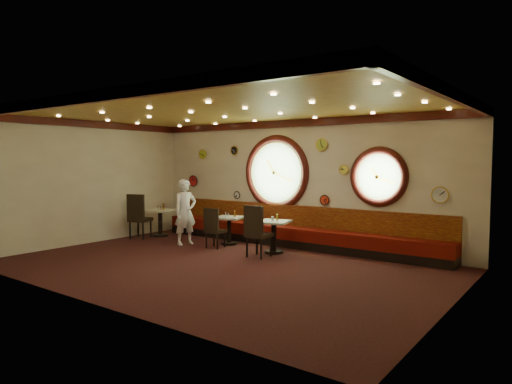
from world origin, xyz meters
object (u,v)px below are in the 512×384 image
condiment_b_salt (226,214)px  condiment_a_pepper (161,208)px  chair_b (213,225)px  condiment_c_bottle (277,217)px  condiment_b_pepper (229,215)px  condiment_c_pepper (273,219)px  condiment_a_salt (158,208)px  chair_a (138,213)px  table_c (274,233)px  table_a (160,219)px  waiter (185,212)px  table_b (229,227)px  condiment_c_salt (272,218)px  condiment_b_bottle (235,214)px  condiment_a_bottle (163,207)px  chair_c (256,228)px

condiment_b_salt → condiment_a_pepper: bearing=-174.4°
chair_b → condiment_a_pepper: (-2.40, 0.45, 0.24)m
condiment_c_bottle → condiment_b_pepper: bearing=173.5°
chair_b → condiment_c_pepper: bearing=6.5°
condiment_a_salt → chair_a: bearing=-93.1°
table_c → condiment_c_bottle: bearing=30.3°
table_a → condiment_c_pepper: size_ratio=8.33×
table_a → waiter: size_ratio=0.52×
chair_a → condiment_b_salt: (2.44, 0.87, 0.07)m
table_b → condiment_c_salt: (1.44, -0.14, 0.36)m
waiter → condiment_a_pepper: bearing=89.3°
table_a → condiment_b_bottle: 2.58m
table_b → condiment_b_pepper: bearing=160.0°
condiment_a_salt → condiment_b_bottle: 2.68m
table_b → condiment_a_bottle: 2.36m
chair_a → chair_c: (4.08, -0.03, -0.04)m
table_b → chair_b: bearing=-87.0°
condiment_a_bottle → table_a: bearing=-145.6°
chair_a → condiment_b_pepper: chair_a is taller
condiment_c_salt → condiment_b_bottle: 1.31m
condiment_a_salt → condiment_a_pepper: size_ratio=0.95×
condiment_c_pepper → chair_a: bearing=-172.0°
condiment_b_salt → waiter: (-0.78, -0.69, 0.06)m
condiment_a_salt → condiment_a_bottle: condiment_a_bottle is taller
table_a → condiment_c_pepper: condiment_c_pepper is taller
table_c → chair_c: bearing=-92.7°
chair_a → condiment_c_salt: size_ratio=8.09×
condiment_a_salt → waiter: waiter is taller
condiment_c_salt → condiment_c_pepper: 0.17m
condiment_c_bottle → condiment_a_bottle: bearing=179.4°
condiment_b_bottle → condiment_c_bottle: (1.47, -0.24, 0.04)m
table_c → chair_b: size_ratio=1.35×
condiment_a_bottle → chair_c: bearing=-10.9°
condiment_c_salt → condiment_a_bottle: (-3.77, 0.01, 0.04)m
chair_c → condiment_c_pepper: chair_c is taller
condiment_a_salt → condiment_b_bottle: condiment_b_bottle is taller
table_a → table_c: table_a is taller
table_a → table_b: 2.41m
condiment_a_salt → condiment_b_pepper: bearing=3.7°
chair_a → condiment_b_bottle: (2.71, 0.91, 0.09)m
condiment_b_salt → chair_c: bearing=-28.7°
condiment_c_bottle → condiment_b_bottle: bearing=170.6°
table_b → condiment_b_salt: condiment_b_salt is taller
condiment_b_bottle → table_b: bearing=-156.5°
condiment_c_salt → table_a: bearing=-179.3°
chair_b → condiment_b_salt: size_ratio=5.47×
chair_c → condiment_c_bottle: size_ratio=4.66×
waiter → table_c: bearing=-62.7°
condiment_a_salt → condiment_b_bottle: size_ratio=0.56×
condiment_c_salt → condiment_a_pepper: condiment_a_pepper is taller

